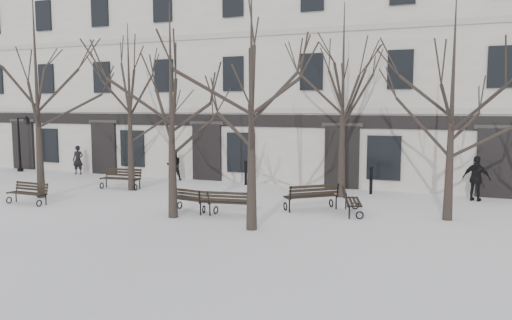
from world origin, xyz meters
The scene contains 20 objects.
ground centered at (0.00, 0.00, 0.00)m, with size 100.00×100.00×0.00m, color white.
building centered at (0.00, 12.96, 5.52)m, with size 40.40×10.20×11.40m.
tree_0 centered at (-7.67, 0.94, 5.33)m, with size 5.96×5.96×8.52m.
tree_1 centered at (-0.56, -0.28, 4.51)m, with size 5.05×5.05×7.22m.
tree_2 centered at (2.58, -0.85, 4.70)m, with size 5.26×5.26×7.52m.
tree_4 centered at (-5.26, 3.88, 4.65)m, with size 5.21×5.21×7.44m.
tree_5 centered at (3.97, 5.70, 5.00)m, with size 5.60×5.60×8.00m.
tree_6 centered at (8.20, 2.82, 4.62)m, with size 5.17×5.17×7.39m.
bench_0 centered at (-7.06, -0.33, 0.46)m, with size 1.70×0.66×0.84m.
bench_1 centered at (-0.31, 0.67, 0.48)m, with size 1.84×0.94×0.89m.
bench_2 centered at (0.98, 0.60, 0.49)m, with size 1.88×0.93×0.91m.
bench_3 centered at (-5.94, 4.03, 0.51)m, with size 1.91×0.84×0.94m.
bench_4 centered at (3.54, 2.64, 0.54)m, with size 1.93×1.80×1.00m.
bench_5 centered at (4.99, 2.55, 0.48)m, with size 1.07×1.83×0.88m.
lamp_post centered at (-15.07, 6.95, 1.89)m, with size 1.02×0.38×3.26m.
bollard_a centered at (-1.03, 7.20, 0.64)m, with size 0.15×0.15×1.19m.
bollard_b centered at (5.02, 6.86, 0.65)m, with size 0.16×0.16×1.21m.
pedestrian_a centered at (-11.25, 7.22, 0.00)m, with size 0.59×0.39×1.62m, color black.
pedestrian_b centered at (-5.03, 7.20, 0.00)m, with size 0.78×0.61×1.60m, color black.
pedestrian_c centered at (9.20, 6.85, 0.00)m, with size 1.07×0.45×1.83m, color black.
Camera 1 is at (8.33, -14.84, 3.80)m, focal length 35.00 mm.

